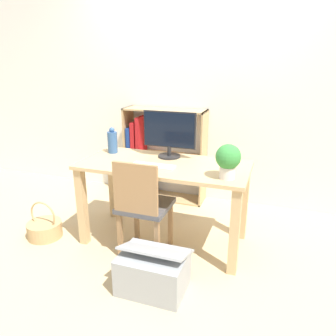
# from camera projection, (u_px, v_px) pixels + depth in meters

# --- Properties ---
(ground_plane) EXTENTS (10.00, 10.00, 0.00)m
(ground_plane) POSITION_uv_depth(u_px,v_px,m) (164.00, 239.00, 2.99)
(ground_plane) COLOR #CCB284
(wall_back) EXTENTS (8.00, 0.05, 2.60)m
(wall_back) POSITION_uv_depth(u_px,v_px,m) (198.00, 85.00, 3.54)
(wall_back) COLOR silver
(wall_back) RESTS_ON ground_plane
(desk) EXTENTS (1.42, 0.67, 0.73)m
(desk) POSITION_uv_depth(u_px,v_px,m) (164.00, 178.00, 2.80)
(desk) COLOR tan
(desk) RESTS_ON ground_plane
(monitor) EXTENTS (0.48, 0.20, 0.41)m
(monitor) POSITION_uv_depth(u_px,v_px,m) (169.00, 132.00, 2.86)
(monitor) COLOR #232326
(monitor) RESTS_ON desk
(keyboard) EXTENTS (0.36, 0.11, 0.02)m
(keyboard) POSITION_uv_depth(u_px,v_px,m) (153.00, 166.00, 2.67)
(keyboard) COLOR silver
(keyboard) RESTS_ON desk
(vase) EXTENTS (0.09, 0.09, 0.24)m
(vase) POSITION_uv_depth(u_px,v_px,m) (112.00, 142.00, 3.03)
(vase) COLOR #33598C
(vase) RESTS_ON desk
(potted_plant) EXTENTS (0.19, 0.19, 0.26)m
(potted_plant) POSITION_uv_depth(u_px,v_px,m) (228.00, 159.00, 2.37)
(potted_plant) COLOR silver
(potted_plant) RESTS_ON desk
(chair) EXTENTS (0.40, 0.40, 0.84)m
(chair) POSITION_uv_depth(u_px,v_px,m) (142.00, 204.00, 2.63)
(chair) COLOR #4C4C51
(chair) RESTS_ON ground_plane
(bookshelf) EXTENTS (0.92, 0.28, 1.05)m
(bookshelf) POSITION_uv_depth(u_px,v_px,m) (150.00, 160.00, 3.82)
(bookshelf) COLOR tan
(bookshelf) RESTS_ON ground_plane
(basket) EXTENTS (0.31, 0.31, 0.35)m
(basket) POSITION_uv_depth(u_px,v_px,m) (45.00, 228.00, 3.02)
(basket) COLOR tan
(basket) RESTS_ON ground_plane
(storage_box) EXTENTS (0.48, 0.41, 0.35)m
(storage_box) POSITION_uv_depth(u_px,v_px,m) (153.00, 271.00, 2.32)
(storage_box) COLOR #999EA3
(storage_box) RESTS_ON ground_plane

